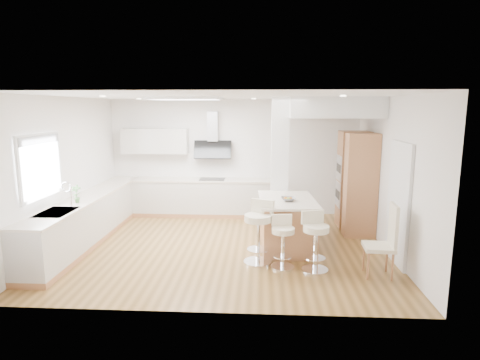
# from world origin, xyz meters

# --- Properties ---
(ground) EXTENTS (6.00, 6.00, 0.00)m
(ground) POSITION_xyz_m (0.00, 0.00, 0.00)
(ground) COLOR olive
(ground) RESTS_ON ground
(ceiling) EXTENTS (6.00, 5.00, 0.02)m
(ceiling) POSITION_xyz_m (0.00, 0.00, 0.00)
(ceiling) COLOR white
(ceiling) RESTS_ON ground
(wall_back) EXTENTS (6.00, 0.04, 2.80)m
(wall_back) POSITION_xyz_m (0.00, 2.50, 1.40)
(wall_back) COLOR white
(wall_back) RESTS_ON ground
(wall_left) EXTENTS (0.04, 5.00, 2.80)m
(wall_left) POSITION_xyz_m (-3.00, 0.00, 1.40)
(wall_left) COLOR white
(wall_left) RESTS_ON ground
(wall_right) EXTENTS (0.04, 5.00, 2.80)m
(wall_right) POSITION_xyz_m (3.00, 0.00, 1.40)
(wall_right) COLOR white
(wall_right) RESTS_ON ground
(skylight) EXTENTS (4.10, 2.10, 0.06)m
(skylight) POSITION_xyz_m (-0.79, 0.60, 2.77)
(skylight) COLOR white
(skylight) RESTS_ON ground
(window_left) EXTENTS (0.06, 1.28, 1.07)m
(window_left) POSITION_xyz_m (-2.96, -0.90, 1.69)
(window_left) COLOR white
(window_left) RESTS_ON ground
(doorway_right) EXTENTS (0.05, 1.00, 2.10)m
(doorway_right) POSITION_xyz_m (2.97, -0.60, 1.00)
(doorway_right) COLOR #4F463E
(doorway_right) RESTS_ON ground
(counter_left) EXTENTS (0.63, 4.50, 1.35)m
(counter_left) POSITION_xyz_m (-2.70, 0.23, 0.46)
(counter_left) COLOR #B87C4F
(counter_left) RESTS_ON ground
(counter_back) EXTENTS (3.62, 0.63, 2.50)m
(counter_back) POSITION_xyz_m (-0.91, 2.22, 0.70)
(counter_back) COLOR #B87C4F
(counter_back) RESTS_ON ground
(pillar) EXTENTS (0.35, 0.35, 2.80)m
(pillar) POSITION_xyz_m (1.05, 0.95, 1.40)
(pillar) COLOR white
(pillar) RESTS_ON ground
(soffit) EXTENTS (1.78, 2.20, 0.40)m
(soffit) POSITION_xyz_m (2.10, 1.40, 2.60)
(soffit) COLOR white
(soffit) RESTS_ON ground
(oven_column) EXTENTS (0.63, 1.21, 2.10)m
(oven_column) POSITION_xyz_m (2.68, 1.23, 1.05)
(oven_column) COLOR #B87C4F
(oven_column) RESTS_ON ground
(peninsula) EXTENTS (1.10, 1.59, 1.00)m
(peninsula) POSITION_xyz_m (1.16, 0.03, 0.47)
(peninsula) COLOR #B87C4F
(peninsula) RESTS_ON ground
(bar_stool_a) EXTENTS (0.64, 0.64, 1.07)m
(bar_stool_a) POSITION_xyz_m (0.65, -0.76, 0.60)
(bar_stool_a) COLOR white
(bar_stool_a) RESTS_ON ground
(bar_stool_b) EXTENTS (0.44, 0.44, 0.87)m
(bar_stool_b) POSITION_xyz_m (1.04, -0.95, 0.49)
(bar_stool_b) COLOR white
(bar_stool_b) RESTS_ON ground
(bar_stool_c) EXTENTS (0.53, 0.53, 0.96)m
(bar_stool_c) POSITION_xyz_m (1.56, -1.04, 0.54)
(bar_stool_c) COLOR white
(bar_stool_c) RESTS_ON ground
(dining_chair) EXTENTS (0.47, 0.47, 1.16)m
(dining_chair) POSITION_xyz_m (2.61, -1.21, 0.62)
(dining_chair) COLOR beige
(dining_chair) RESTS_ON ground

